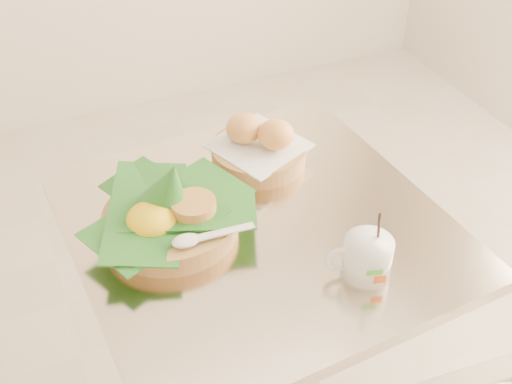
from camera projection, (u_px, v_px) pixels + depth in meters
name	position (u px, v px, depth m)	size (l,w,h in m)	color
cafe_table	(258.00, 298.00, 1.40)	(0.75, 0.75, 0.75)	gray
rice_basket	(170.00, 213.00, 1.22)	(0.32, 0.32, 0.16)	tan
bread_basket	(259.00, 147.00, 1.40)	(0.23, 0.23, 0.11)	tan
coffee_mug	(366.00, 257.00, 1.13)	(0.12, 0.09, 0.15)	white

